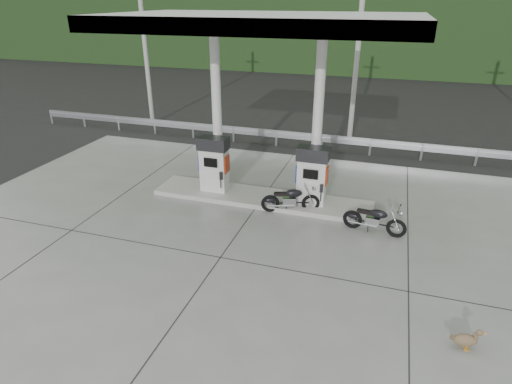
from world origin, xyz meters
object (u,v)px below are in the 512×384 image
(gas_pump_right, at_px, (312,176))
(duck, at_px, (465,340))
(motorcycle_left, at_px, (291,200))
(motorcycle_right, at_px, (374,220))
(gas_pump_left, at_px, (214,164))

(gas_pump_right, xyz_separation_m, duck, (3.86, -4.95, -0.86))
(motorcycle_left, xyz_separation_m, duck, (4.38, -4.46, -0.20))
(motorcycle_right, height_order, duck, motorcycle_right)
(gas_pump_left, relative_size, duck, 3.33)
(motorcycle_left, bearing_deg, duck, -64.25)
(gas_pump_left, bearing_deg, gas_pump_right, 0.00)
(motorcycle_right, distance_m, duck, 4.36)
(gas_pump_right, distance_m, motorcycle_right, 2.32)
(motorcycle_right, xyz_separation_m, duck, (1.89, -3.93, -0.19))
(motorcycle_left, bearing_deg, gas_pump_left, 150.67)
(gas_pump_left, distance_m, gas_pump_right, 3.20)
(gas_pump_left, xyz_separation_m, motorcycle_left, (2.68, -0.50, -0.66))
(gas_pump_right, height_order, motorcycle_left, gas_pump_right)
(gas_pump_left, bearing_deg, duck, -35.06)
(motorcycle_right, bearing_deg, gas_pump_left, 176.82)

